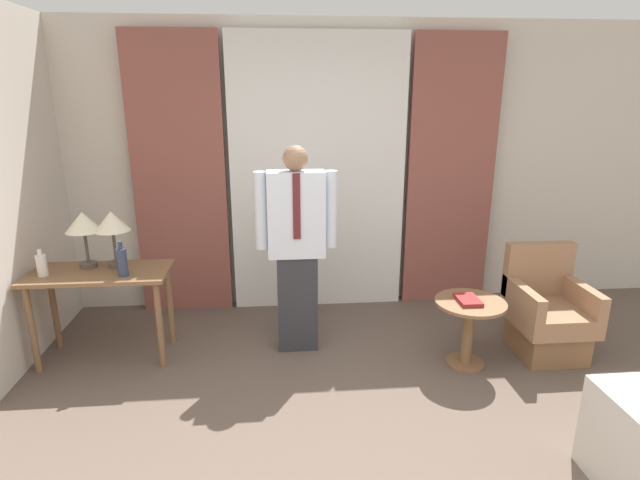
{
  "coord_description": "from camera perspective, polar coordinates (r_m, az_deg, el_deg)",
  "views": [
    {
      "loc": [
        -0.39,
        -2.0,
        2.06
      ],
      "look_at": [
        -0.07,
        1.61,
        0.98
      ],
      "focal_mm": 28.0,
      "sensor_mm": 36.0,
      "label": 1
    }
  ],
  "objects": [
    {
      "name": "curtain_drape_right",
      "position": [
        5.0,
        14.7,
        7.22
      ],
      "size": [
        0.84,
        0.06,
        2.58
      ],
      "color": "brown",
      "rests_on": "ground_plane"
    },
    {
      "name": "desk",
      "position": [
        4.25,
        -23.75,
        -4.88
      ],
      "size": [
        1.05,
        0.51,
        0.73
      ],
      "color": "brown",
      "rests_on": "ground_plane"
    },
    {
      "name": "side_table",
      "position": [
        4.03,
        16.63,
        -8.96
      ],
      "size": [
        0.53,
        0.53,
        0.54
      ],
      "color": "brown",
      "rests_on": "ground_plane"
    },
    {
      "name": "person",
      "position": [
        3.94,
        -2.7,
        -0.37
      ],
      "size": [
        0.64,
        0.21,
        1.68
      ],
      "color": "#2D2D33",
      "rests_on": "ground_plane"
    },
    {
      "name": "bottle_by_lamp",
      "position": [
        3.99,
        -21.67,
        -2.32
      ],
      "size": [
        0.08,
        0.08,
        0.27
      ],
      "color": "#2D3851",
      "rests_on": "desk"
    },
    {
      "name": "book",
      "position": [
        3.94,
        16.56,
        -6.58
      ],
      "size": [
        0.16,
        0.23,
        0.03
      ],
      "color": "maroon",
      "rests_on": "side_table"
    },
    {
      "name": "bottle_near_edge",
      "position": [
        4.27,
        -29.21,
        -2.49
      ],
      "size": [
        0.08,
        0.08,
        0.21
      ],
      "color": "silver",
      "rests_on": "desk"
    },
    {
      "name": "curtain_sheer_center",
      "position": [
        4.73,
        -0.21,
        7.25
      ],
      "size": [
        1.64,
        0.06,
        2.58
      ],
      "color": "white",
      "rests_on": "ground_plane"
    },
    {
      "name": "armchair",
      "position": [
        4.47,
        24.47,
        -7.82
      ],
      "size": [
        0.57,
        0.6,
        0.87
      ],
      "color": "brown",
      "rests_on": "ground_plane"
    },
    {
      "name": "curtain_drape_left",
      "position": [
        4.79,
        -15.76,
        6.76
      ],
      "size": [
        0.84,
        0.06,
        2.58
      ],
      "color": "brown",
      "rests_on": "ground_plane"
    },
    {
      "name": "wall_back",
      "position": [
        4.85,
        -0.34,
        8.2
      ],
      "size": [
        10.0,
        0.06,
        2.7
      ],
      "color": "beige",
      "rests_on": "ground_plane"
    },
    {
      "name": "table_lamp_left",
      "position": [
        4.24,
        -25.44,
        1.6
      ],
      "size": [
        0.27,
        0.27,
        0.45
      ],
      "color": "#4C4238",
      "rests_on": "desk"
    },
    {
      "name": "table_lamp_right",
      "position": [
        4.17,
        -22.69,
        1.7
      ],
      "size": [
        0.27,
        0.27,
        0.45
      ],
      "color": "#4C4238",
      "rests_on": "desk"
    }
  ]
}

